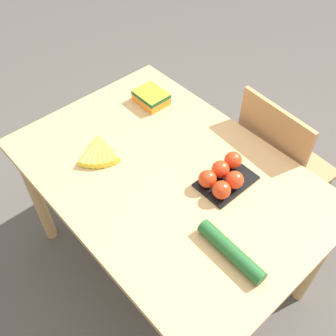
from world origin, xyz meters
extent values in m
plane|color=#4C4742|center=(0.00, 0.00, 0.00)|extent=(12.00, 12.00, 0.00)
cube|color=tan|center=(0.00, 0.00, 0.75)|extent=(1.30, 0.89, 0.03)
cylinder|color=tan|center=(-0.59, -0.38, 0.37)|extent=(0.06, 0.06, 0.73)
cylinder|color=tan|center=(-0.59, 0.38, 0.37)|extent=(0.06, 0.06, 0.73)
cylinder|color=tan|center=(0.59, 0.38, 0.37)|extent=(0.06, 0.06, 0.73)
cube|color=#A87547|center=(0.17, 0.67, 0.44)|extent=(0.45, 0.43, 0.03)
cube|color=#A87547|center=(0.16, 0.48, 0.69)|extent=(0.39, 0.05, 0.48)
cylinder|color=#A87547|center=(0.36, 0.83, 0.21)|extent=(0.04, 0.04, 0.42)
cylinder|color=#A87547|center=(0.00, 0.85, 0.21)|extent=(0.04, 0.04, 0.42)
cylinder|color=#A87547|center=(0.34, 0.49, 0.21)|extent=(0.04, 0.04, 0.42)
cylinder|color=#A87547|center=(-0.02, 0.51, 0.21)|extent=(0.04, 0.04, 0.42)
sphere|color=brown|center=(-0.34, -0.10, 0.78)|extent=(0.03, 0.03, 0.03)
cylinder|color=yellow|center=(-0.30, -0.18, 0.78)|extent=(0.11, 0.16, 0.03)
cylinder|color=yellow|center=(-0.29, -0.17, 0.78)|extent=(0.12, 0.15, 0.03)
cylinder|color=yellow|center=(-0.28, -0.16, 0.78)|extent=(0.14, 0.14, 0.03)
cylinder|color=yellow|center=(-0.27, -0.15, 0.78)|extent=(0.15, 0.12, 0.03)
cylinder|color=yellow|center=(-0.27, -0.14, 0.78)|extent=(0.16, 0.10, 0.03)
cylinder|color=yellow|center=(-0.26, -0.13, 0.78)|extent=(0.17, 0.08, 0.03)
cylinder|color=yellow|center=(-0.26, -0.11, 0.78)|extent=(0.17, 0.05, 0.03)
cube|color=black|center=(0.19, 0.14, 0.77)|extent=(0.16, 0.23, 0.01)
sphere|color=red|center=(0.16, 0.07, 0.81)|extent=(0.07, 0.07, 0.07)
sphere|color=red|center=(0.23, 0.07, 0.81)|extent=(0.07, 0.07, 0.07)
sphere|color=red|center=(0.16, 0.14, 0.81)|extent=(0.07, 0.07, 0.07)
sphere|color=red|center=(0.23, 0.14, 0.81)|extent=(0.07, 0.07, 0.07)
sphere|color=red|center=(0.16, 0.22, 0.81)|extent=(0.07, 0.07, 0.07)
cube|color=orange|center=(-0.40, 0.24, 0.79)|extent=(0.15, 0.12, 0.06)
cube|color=#145123|center=(-0.40, 0.24, 0.81)|extent=(0.15, 0.12, 0.02)
cylinder|color=#1E5123|center=(0.43, -0.09, 0.79)|extent=(0.28, 0.06, 0.05)
camera|label=1|loc=(0.79, -0.71, 1.98)|focal=42.00mm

